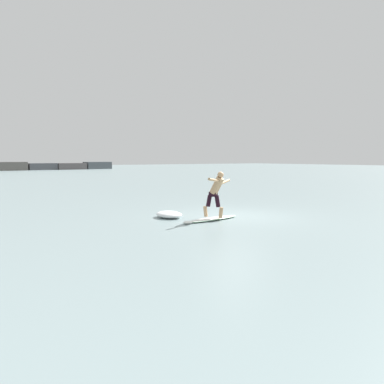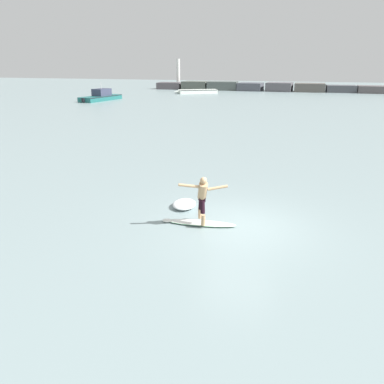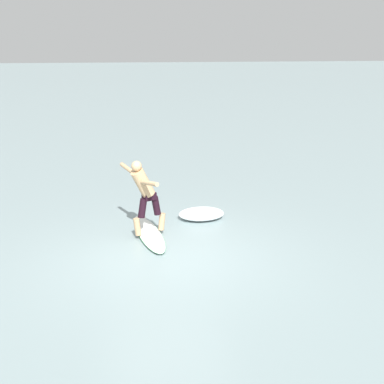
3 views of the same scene
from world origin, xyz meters
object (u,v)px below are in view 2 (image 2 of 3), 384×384
at_px(fishing_boat_near_jetty, 102,96).
at_px(surfboard, 200,223).
at_px(surfer, 202,196).
at_px(small_boat_offshore, 197,91).

bearing_deg(fishing_boat_near_jetty, surfboard, -56.57).
xyz_separation_m(surfboard, surfer, (0.09, -0.10, 1.00)).
bearing_deg(small_boat_offshore, surfboard, -74.14).
bearing_deg(fishing_boat_near_jetty, surfer, -56.54).
height_order(surfboard, surfer, surfer).
bearing_deg(surfer, fishing_boat_near_jetty, 123.46).
distance_m(surfboard, surfer, 1.01).
distance_m(surfboard, fishing_boat_near_jetty, 44.34).
height_order(fishing_boat_near_jetty, small_boat_offshore, fishing_boat_near_jetty).
height_order(surfboard, small_boat_offshore, small_boat_offshore).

